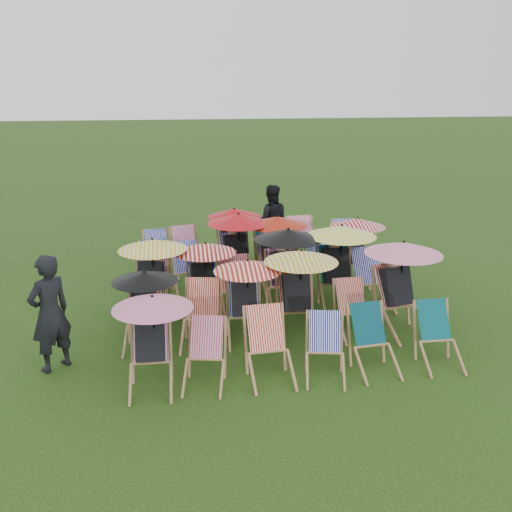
{
  "coord_description": "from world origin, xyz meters",
  "views": [
    {
      "loc": [
        -1.47,
        -9.05,
        3.88
      ],
      "look_at": [
        -0.12,
        0.42,
        0.9
      ],
      "focal_mm": 40.0,
      "sensor_mm": 36.0,
      "label": 1
    }
  ],
  "objects": [
    {
      "name": "deckchair_28",
      "position": [
        1.2,
        2.41,
        0.51
      ],
      "size": [
        0.75,
        0.99,
        1.02
      ],
      "rotation": [
        0.0,
        0.0,
        0.08
      ],
      "color": "#AA784F",
      "rests_on": "ground"
    },
    {
      "name": "deckchair_16",
      "position": [
        1.31,
        0.14,
        0.76
      ],
      "size": [
        1.22,
        1.27,
        1.44
      ],
      "rotation": [
        0.0,
        0.0,
        -0.04
      ],
      "color": "#AA784F",
      "rests_on": "ground"
    },
    {
      "name": "deckchair_7",
      "position": [
        -1.17,
        -1.07,
        0.47
      ],
      "size": [
        0.76,
        0.95,
        0.93
      ],
      "rotation": [
        0.0,
        0.0,
        -0.18
      ],
      "color": "#AA784F",
      "rests_on": "ground"
    },
    {
      "name": "deckchair_11",
      "position": [
        2.0,
        -1.03,
        0.76
      ],
      "size": [
        1.22,
        1.33,
        1.45
      ],
      "rotation": [
        0.0,
        0.0,
        0.21
      ],
      "color": "#AA784F",
      "rests_on": "ground"
    },
    {
      "name": "deckchair_25",
      "position": [
        -1.29,
        2.33,
        0.46
      ],
      "size": [
        0.76,
        0.95,
        0.93
      ],
      "rotation": [
        0.0,
        0.0,
        0.19
      ],
      "color": "#AA784F",
      "rests_on": "ground"
    },
    {
      "name": "deckchair_24",
      "position": [
        -1.89,
        2.36,
        0.43
      ],
      "size": [
        0.68,
        0.87,
        0.87
      ],
      "rotation": [
        0.0,
        0.0,
        0.14
      ],
      "color": "#AA784F",
      "rests_on": "ground"
    },
    {
      "name": "deckchair_18",
      "position": [
        -1.94,
        1.21,
        0.47
      ],
      "size": [
        0.63,
        0.88,
        0.94
      ],
      "rotation": [
        0.0,
        0.0,
        -0.02
      ],
      "color": "#AA784F",
      "rests_on": "ground"
    },
    {
      "name": "person_rear",
      "position": [
        0.62,
        3.23,
        0.82
      ],
      "size": [
        0.87,
        0.71,
        1.65
      ],
      "primitive_type": "imported",
      "rotation": [
        0.0,
        0.0,
        3.03
      ],
      "color": "black",
      "rests_on": "ground"
    },
    {
      "name": "deckchair_14",
      "position": [
        -0.49,
        0.05,
        0.47
      ],
      "size": [
        0.67,
        0.9,
        0.94
      ],
      "rotation": [
        0.0,
        0.0,
        0.06
      ],
      "color": "#AA784F",
      "rests_on": "ground"
    },
    {
      "name": "deckchair_2",
      "position": [
        -0.32,
        -2.27,
        0.46
      ],
      "size": [
        0.67,
        0.89,
        0.92
      ],
      "rotation": [
        0.0,
        0.0,
        0.07
      ],
      "color": "#AA784F",
      "rests_on": "ground"
    },
    {
      "name": "deckchair_29",
      "position": [
        2.12,
        2.4,
        0.47
      ],
      "size": [
        0.73,
        0.93,
        0.93
      ],
      "rotation": [
        0.0,
        0.0,
        -0.14
      ],
      "color": "#AA784F",
      "rests_on": "ground"
    },
    {
      "name": "deckchair_1",
      "position": [
        -1.19,
        -2.29,
        0.41
      ],
      "size": [
        0.69,
        0.85,
        0.83
      ],
      "rotation": [
        0.0,
        0.0,
        -0.2
      ],
      "color": "#AA784F",
      "rests_on": "ground"
    },
    {
      "name": "deckchair_4",
      "position": [
        1.14,
        -2.24,
        0.43
      ],
      "size": [
        0.65,
        0.85,
        0.87
      ],
      "rotation": [
        0.0,
        0.0,
        0.1
      ],
      "color": "#AA784F",
      "rests_on": "ground"
    },
    {
      "name": "deckchair_23",
      "position": [
        1.96,
        1.28,
        0.68
      ],
      "size": [
        1.08,
        1.15,
        1.28
      ],
      "rotation": [
        0.0,
        0.0,
        -0.15
      ],
      "color": "#AA784F",
      "rests_on": "ground"
    },
    {
      "name": "deckchair_0",
      "position": [
        -1.87,
        -2.27,
        0.65
      ],
      "size": [
        1.04,
        1.08,
        1.24
      ],
      "rotation": [
        0.0,
        0.0,
        -0.02
      ],
      "color": "#AA784F",
      "rests_on": "ground"
    },
    {
      "name": "deckchair_20",
      "position": [
        -0.34,
        1.34,
        0.75
      ],
      "size": [
        1.21,
        1.3,
        1.43
      ],
      "rotation": [
        0.0,
        0.0,
        0.14
      ],
      "color": "#AA784F",
      "rests_on": "ground"
    },
    {
      "name": "deckchair_8",
      "position": [
        -0.48,
        -0.98,
        0.66
      ],
      "size": [
        1.05,
        1.09,
        1.24
      ],
      "rotation": [
        0.0,
        0.0,
        -0.05
      ],
      "color": "#AA784F",
      "rests_on": "ground"
    },
    {
      "name": "deckchair_10",
      "position": [
        1.22,
        -1.09,
        0.42
      ],
      "size": [
        0.59,
        0.79,
        0.84
      ],
      "rotation": [
        0.0,
        0.0,
        0.04
      ],
      "color": "#AA784F",
      "rests_on": "ground"
    },
    {
      "name": "person_left",
      "position": [
        -3.24,
        -1.56,
        0.83
      ],
      "size": [
        0.71,
        0.7,
        1.66
      ],
      "primitive_type": "imported",
      "rotation": [
        0.0,
        0.0,
        3.9
      ],
      "color": "black",
      "rests_on": "ground"
    },
    {
      "name": "deckchair_5",
      "position": [
        2.11,
        -2.2,
        0.42
      ],
      "size": [
        0.56,
        0.78,
        0.85
      ],
      "rotation": [
        0.0,
        0.0,
        -0.0
      ],
      "color": "#AA784F",
      "rests_on": "ground"
    },
    {
      "name": "ground",
      "position": [
        0.0,
        0.0,
        0.0
      ],
      "size": [
        100.0,
        100.0,
        0.0
      ],
      "primitive_type": "plane",
      "color": "black",
      "rests_on": "ground"
    },
    {
      "name": "deckchair_3",
      "position": [
        0.43,
        -2.33,
        0.41
      ],
      "size": [
        0.68,
        0.85,
        0.83
      ],
      "rotation": [
        0.0,
        0.0,
        -0.19
      ],
      "color": "#AA784F",
      "rests_on": "ground"
    },
    {
      "name": "deckchair_6",
      "position": [
        -2.03,
        -1.03,
        0.61
      ],
      "size": [
        0.98,
        1.04,
        1.16
      ],
      "rotation": [
        0.0,
        0.0,
        -0.12
      ],
      "color": "#AA784F",
      "rests_on": "ground"
    },
    {
      "name": "deckchair_22",
      "position": [
        1.29,
        1.18,
        0.5
      ],
      "size": [
        0.7,
        0.95,
        0.99
      ],
      "rotation": [
        0.0,
        0.0,
        -0.05
      ],
      "color": "#AA784F",
      "rests_on": "ground"
    },
    {
      "name": "deckchair_9",
      "position": [
        0.35,
        -0.98,
        0.72
      ],
      "size": [
        1.15,
        1.19,
        1.36
      ],
      "rotation": [
        0.0,
        0.0,
        -0.01
      ],
      "color": "#AA784F",
      "rests_on": "ground"
    },
    {
      "name": "deckchair_12",
      "position": [
        -1.96,
        0.05,
        0.71
      ],
      "size": [
        1.14,
        1.22,
        1.35
      ],
      "rotation": [
        0.0,
        0.0,
        -0.19
      ],
      "color": "#AA784F",
      "rests_on": "ground"
    },
    {
      "name": "deckchair_19",
      "position": [
        -1.3,
        1.19,
        0.45
      ],
      "size": [
        0.72,
        0.91,
        0.91
      ],
      "rotation": [
        0.0,
        0.0,
        0.15
      ],
      "color": "#AA784F",
      "rests_on": "ground"
    },
    {
      "name": "deckchair_26",
      "position": [
        -0.32,
        2.34,
        0.69
      ],
      "size": [
        1.11,
        1.19,
        1.31
      ],
      "rotation": [
        0.0,
        0.0,
        0.13
      ],
      "color": "#AA784F",
      "rests_on": "ground"
    },
    {
      "name": "deckchair_21",
      "position": [
        0.38,
        1.26,
        0.73
      ],
      "size": [
        1.16,
        1.23,
        1.38
      ],
      "rotation": [
        0.0,
        0.0,
        0.08
      ],
      "color": "#AA784F",
      "rests_on": "ground"
    },
    {
      "name": "deckchair_15",
      "position": [
        0.37,
        0.16,
        0.74
      ],
      "size": [
        1.19,
        1.24,
        1.41
      ],
      "rotation": [
        0.0,
        0.0,
        0.02
      ],
      "color": "#AA784F",
      "rests_on": "ground"
    },
    {
      "name": "deckchair_17",
      "position": [
        1.89,
        0.01,
        0.49
      ],
      "size": [
        0.7,
        0.95,
        0.99
      ],
      "rotation": [
        0.0,
        0.0,
        0.06
      ],
      "color": "#AA784F",
      "rests_on": "ground"
    },
    {
      "name": "deckchair_27",
      "position": [
        0.42,
        2.29,
        0.42
      ],
      "size": [
        0.64,
        0.82,
        0.83
      ],
      "rotation": [
        0.0,
        0.0,
        0.12
      ],
      "color": "#AA784F",
      "rests_on": "ground"
    },
    {
      "name": "deckchair_13",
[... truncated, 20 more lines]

